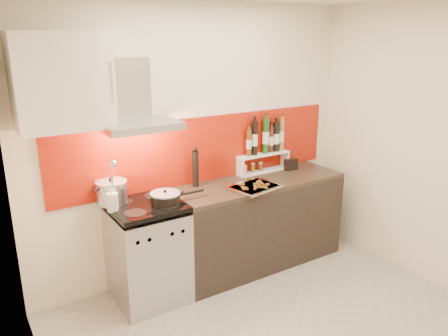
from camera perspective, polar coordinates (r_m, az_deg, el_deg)
floor at (r=3.73m, az=8.44°, el=-20.92°), size 3.40×3.40×0.00m
back_wall at (r=4.22m, az=-3.30°, el=3.44°), size 3.40×0.02×2.60m
left_wall at (r=2.41m, az=-22.76°, el=-8.38°), size 0.02×2.80×2.60m
right_wall at (r=4.40m, az=26.22°, el=2.30°), size 0.02×2.80×2.60m
backsplash at (r=4.25m, az=-2.61°, el=2.44°), size 3.00×0.02×0.64m
range_stove at (r=3.97m, az=-9.86°, el=-10.92°), size 0.60×0.60×0.91m
counter at (r=4.51m, az=4.37°, el=-7.09°), size 1.80×0.60×0.90m
range_hood at (r=3.70m, az=-11.74°, el=8.22°), size 0.62×0.50×0.61m
upper_cabinet at (r=3.50m, az=-20.41°, el=10.51°), size 0.70×0.35×0.72m
stock_pot at (r=3.83m, az=-14.44°, el=-3.03°), size 0.27×0.27×0.23m
saute_pan at (r=3.75m, az=-7.56°, el=-3.86°), size 0.50×0.26×0.12m
utensil_jar at (r=3.65m, az=-14.34°, el=-3.60°), size 0.09×0.14×0.45m
pepper_mill at (r=4.12m, az=-3.75°, el=0.08°), size 0.06×0.06×0.39m
step_shelf at (r=4.60m, az=5.35°, el=2.73°), size 0.61×0.17×0.56m
caddy_box at (r=4.72m, az=8.72°, el=0.46°), size 0.15×0.09×0.12m
baking_tray at (r=4.12m, az=4.02°, el=-2.46°), size 0.51×0.42×0.03m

